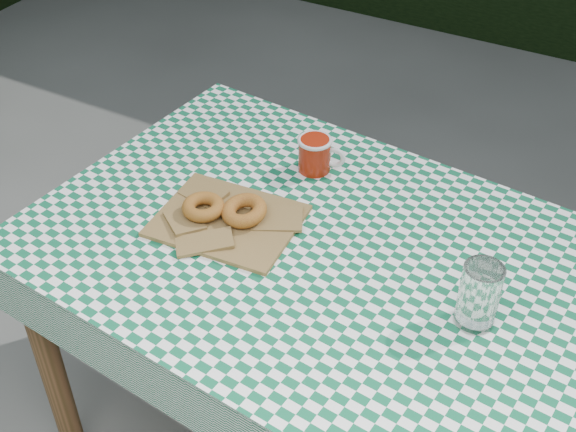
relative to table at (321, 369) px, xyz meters
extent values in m
cube|color=#52381C|center=(0.00, 0.00, 0.00)|extent=(1.31, 0.94, 0.75)
cube|color=#0D5736|center=(0.00, 0.00, 0.38)|extent=(1.33, 0.96, 0.01)
cube|color=olive|center=(-0.23, -0.02, 0.39)|extent=(0.32, 0.26, 0.02)
torus|color=#934D1E|center=(-0.28, -0.03, 0.41)|extent=(0.12, 0.12, 0.03)
torus|color=#A07121|center=(-0.20, 0.00, 0.41)|extent=(0.14, 0.14, 0.03)
cylinder|color=white|center=(0.33, -0.04, 0.45)|extent=(0.10, 0.10, 0.13)
camera|label=1|loc=(0.49, -1.05, 1.42)|focal=46.89mm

